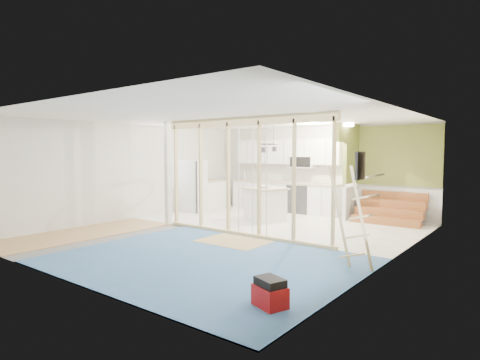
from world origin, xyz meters
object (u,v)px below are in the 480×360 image
Objects in this scene: toolbox at (270,294)px; ladder at (353,217)px; fridge at (193,186)px; island at (265,205)px.

ladder is at bearing 106.08° from toolbox.
island is (2.79, -0.17, -0.35)m from fridge.
island is at bearing 145.19° from toolbox.
island is at bearing -18.31° from fridge.
toolbox is at bearing -54.05° from fridge.
ladder is at bearing -39.58° from fridge.
island is 0.74× the size of ladder.
fridge is at bearing 133.01° from ladder.
ladder is (6.28, -2.90, 0.04)m from fridge.
fridge is 2.81m from island.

